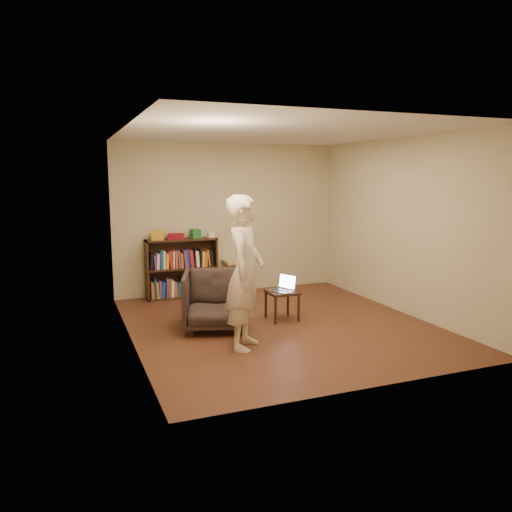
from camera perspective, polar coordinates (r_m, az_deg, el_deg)
name	(u,v)px	position (r m, az deg, el deg)	size (l,w,h in m)	color
floor	(279,324)	(6.99, 2.67, -7.83)	(4.50, 4.50, 0.00)	#4D2918
ceiling	(281,132)	(6.72, 2.84, 13.92)	(4.50, 4.50, 0.00)	silver
wall_back	(228,219)	(8.83, -3.22, 4.29)	(4.00, 4.00, 0.00)	beige
wall_left	(128,238)	(6.20, -14.40, 2.02)	(4.50, 4.50, 0.00)	beige
wall_right	(402,226)	(7.76, 16.39, 3.29)	(4.50, 4.50, 0.00)	beige
bookshelf	(182,271)	(8.56, -8.50, -1.76)	(1.20, 0.30, 1.00)	black
box_yellow	(158,235)	(8.36, -11.16, 2.35)	(0.20, 0.14, 0.16)	gold
red_cloth	(176,236)	(8.43, -9.13, 2.23)	(0.27, 0.20, 0.09)	maroon
box_green	(195,234)	(8.53, -6.95, 2.55)	(0.15, 0.15, 0.15)	#207A2C
box_white	(211,235)	(8.59, -5.19, 2.40)	(0.10, 0.10, 0.08)	white
stool	(236,267)	(8.75, -2.35, -1.24)	(0.40, 0.40, 0.58)	tan
armchair	(215,300)	(6.71, -4.66, -5.08)	(0.84, 0.87, 0.79)	#2B231D
side_table	(282,296)	(7.15, 3.00, -4.56)	(0.41, 0.41, 0.42)	black
laptop	(284,287)	(7.12, 3.21, -3.56)	(0.38, 0.40, 0.23)	#A6A6AB
person	(245,273)	(5.86, -1.29, -1.93)	(0.67, 0.44, 1.82)	beige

